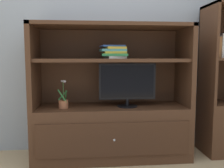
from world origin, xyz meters
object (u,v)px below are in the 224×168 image
object	(u,v)px
magazine_stack	(114,52)
tv_monitor	(127,84)
bookshelf_tall	(222,105)
media_console	(112,116)
upright_book_row	(219,46)
potted_plant	(64,103)

from	to	relation	value
magazine_stack	tv_monitor	bearing A→B (deg)	-16.47
bookshelf_tall	media_console	bearing A→B (deg)	-179.86
magazine_stack	upright_book_row	world-z (taller)	upright_book_row
tv_monitor	potted_plant	size ratio (longest dim) A/B	2.06
tv_monitor	bookshelf_tall	world-z (taller)	bookshelf_tall
media_console	bookshelf_tall	distance (m)	1.30
media_console	tv_monitor	xyz separation A→B (m)	(0.17, -0.06, 0.37)
magazine_stack	media_console	bearing A→B (deg)	150.97
media_console	potted_plant	xyz separation A→B (m)	(-0.52, -0.07, 0.17)
potted_plant	bookshelf_tall	bearing A→B (deg)	2.37
tv_monitor	potted_plant	xyz separation A→B (m)	(-0.68, -0.02, -0.20)
tv_monitor	upright_book_row	distance (m)	1.12
tv_monitor	bookshelf_tall	xyz separation A→B (m)	(1.13, 0.06, -0.27)
magazine_stack	upright_book_row	size ratio (longest dim) A/B	1.24
bookshelf_tall	upright_book_row	size ratio (longest dim) A/B	6.09
media_console	upright_book_row	world-z (taller)	media_console
media_console	potted_plant	world-z (taller)	media_console
bookshelf_tall	tv_monitor	bearing A→B (deg)	-177.02
media_console	magazine_stack	distance (m)	0.71
magazine_stack	bookshelf_tall	world-z (taller)	bookshelf_tall
potted_plant	magazine_stack	world-z (taller)	magazine_stack
potted_plant	magazine_stack	distance (m)	0.76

